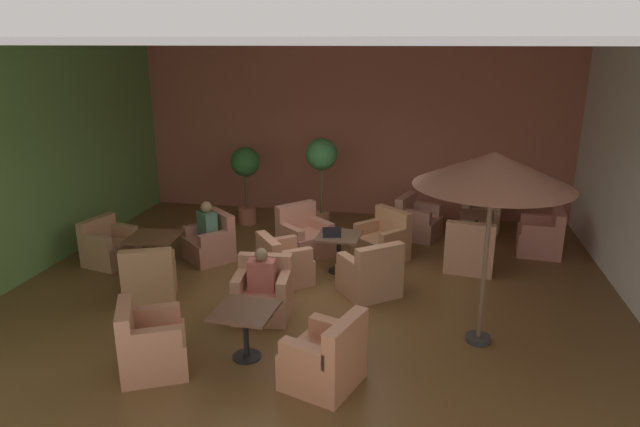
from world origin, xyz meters
name	(u,v)px	position (x,y,z in m)	size (l,w,h in m)	color
ground_plane	(315,287)	(0.00, 0.00, -0.01)	(9.59, 8.41, 0.02)	brown
wall_back_brick	(352,131)	(0.00, 4.17, 1.88)	(9.59, 0.08, 3.75)	#A95C47
wall_left_accent	(35,161)	(-4.76, 0.00, 1.88)	(0.08, 8.41, 3.75)	#649648
ceiling_slab	(314,41)	(0.00, 0.00, 3.78)	(9.59, 8.41, 0.06)	silver
cafe_table_front_left	(339,243)	(0.27, 0.69, 0.52)	(0.74, 0.74, 0.66)	black
armchair_front_left_north	(370,275)	(0.90, -0.11, 0.32)	(1.08, 1.08, 0.89)	tan
armchair_front_left_east	(383,242)	(0.96, 1.45, 0.32)	(1.09, 1.08, 0.89)	#B27B53
armchair_front_left_south	(304,237)	(-0.49, 1.39, 0.33)	(1.13, 1.13, 0.91)	tan
armchair_front_left_west	(283,264)	(-0.55, 0.09, 0.31)	(1.04, 1.05, 0.81)	tan
cafe_table_front_right	(477,222)	(2.64, 2.38, 0.50)	(0.65, 0.65, 0.66)	black
armchair_front_right_north	(482,214)	(2.84, 3.53, 0.32)	(0.88, 0.84, 0.84)	tan
armchair_front_right_east	(417,222)	(1.53, 2.74, 0.31)	(0.95, 0.96, 0.84)	tan
armchair_front_right_south	(470,251)	(2.47, 1.21, 0.33)	(0.90, 0.89, 0.92)	tan
armchair_front_right_west	(541,237)	(3.81, 2.25, 0.32)	(0.84, 0.85, 0.86)	#C07563
cafe_table_mid_center	(154,244)	(-2.78, 0.05, 0.51)	(0.85, 0.85, 0.66)	black
armchair_mid_center_north	(150,279)	(-2.38, -0.91, 0.32)	(0.99, 1.01, 0.89)	tan
armchair_mid_center_east	(211,243)	(-2.08, 0.81, 0.31)	(1.05, 1.04, 0.85)	#B97560
armchair_mid_center_south	(109,247)	(-3.78, 0.29, 0.30)	(0.87, 0.91, 0.81)	tan
cafe_table_rear_right	(245,320)	(-0.42, -2.22, 0.52)	(0.77, 0.77, 0.66)	black
armchair_rear_right_north	(263,295)	(-0.53, -1.09, 0.32)	(0.84, 0.80, 0.84)	tan
armchair_rear_right_east	(150,346)	(-1.43, -2.72, 0.33)	(1.00, 0.99, 0.88)	#B77757
armchair_rear_right_south	(326,359)	(0.65, -2.60, 0.33)	(0.98, 1.00, 0.88)	#C07651
patio_umbrella_tall_red	(494,171)	(2.45, -1.27, 2.30)	(1.92, 1.92, 2.53)	#2D2D2D
potted_tree_left_corner	(246,172)	(-2.09, 2.94, 1.14)	(0.62, 0.62, 1.67)	#AF6348
potted_tree_mid_left	(322,165)	(-0.42, 2.73, 1.40)	(0.64, 0.64, 1.94)	#AA6A47
patron_blue_shirt	(207,222)	(-2.11, 0.78, 0.71)	(0.44, 0.43, 0.69)	#476D54
patron_by_window	(262,272)	(-0.53, -1.13, 0.69)	(0.40, 0.27, 0.62)	#AB5446
iced_drink_cup	(337,233)	(0.25, 0.64, 0.71)	(0.08, 0.08, 0.11)	white
open_laptop	(332,234)	(0.17, 0.56, 0.71)	(0.35, 0.29, 0.20)	#9EA0A5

